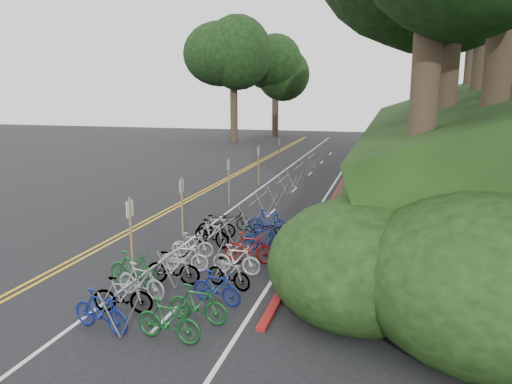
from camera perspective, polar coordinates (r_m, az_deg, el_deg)
ground at (r=16.76m, az=-17.16°, el=-9.63°), size 120.00×120.00×0.00m
road_markings at (r=25.23m, az=-3.67°, el=-1.98°), size 7.47×80.00×0.01m
red_curb at (r=25.94m, az=8.38°, el=-1.60°), size 0.25×28.00×0.10m
embankment at (r=32.60m, az=22.88°, el=4.79°), size 14.30×48.14×9.11m
bike_rack_front at (r=13.97m, az=-12.08°, el=-9.87°), size 1.14×3.40×1.16m
bike_racks_rest at (r=27.17m, az=3.03°, el=0.84°), size 1.14×23.00×1.17m
signpost_near at (r=15.82m, az=-14.09°, el=-4.78°), size 0.08×0.40×2.73m
signposts_rest at (r=28.61m, az=-1.24°, el=2.58°), size 0.08×18.40×2.50m
bike_front at (r=15.86m, az=-13.83°, el=-8.56°), size 0.82×1.87×1.09m
bike_valet at (r=16.74m, az=-5.31°, el=-7.34°), size 3.23×11.35×1.08m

